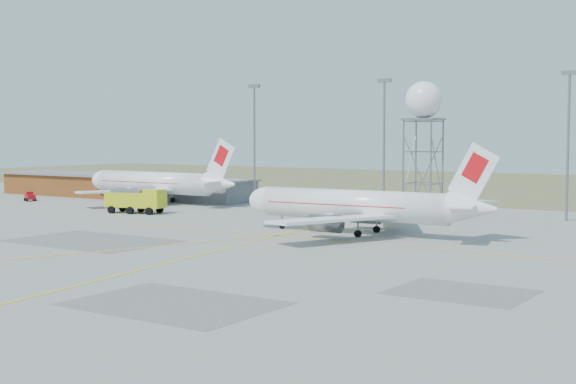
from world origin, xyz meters
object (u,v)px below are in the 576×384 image
Objects in this scene: airliner_main at (358,206)px; airliner_far at (157,183)px; baggage_tug at (30,198)px; fire_truck at (137,202)px; radar_tower at (423,140)px.

airliner_main is 53.88m from airliner_far.
baggage_tug is at bearing 23.88° from airliner_far.
airliner_far reaches higher than baggage_tug.
airliner_main is 12.66× the size of baggage_tug.
radar_tower is at bearing 17.61° from fire_truck.
radar_tower reaches higher than airliner_main.
airliner_main is 27.35m from radar_tower.
airliner_main is 0.97× the size of airliner_far.
radar_tower is (46.86, 6.67, 7.55)m from airliner_far.
airliner_main is at bearing -82.50° from radar_tower.
fire_truck is (-40.12, 4.21, -1.60)m from airliner_main.
fire_truck is at bearing 11.94° from baggage_tug.
baggage_tug is at bearing 156.58° from fire_truck.
radar_tower is 2.05× the size of fire_truck.
airliner_main is at bearing 159.83° from airliner_far.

